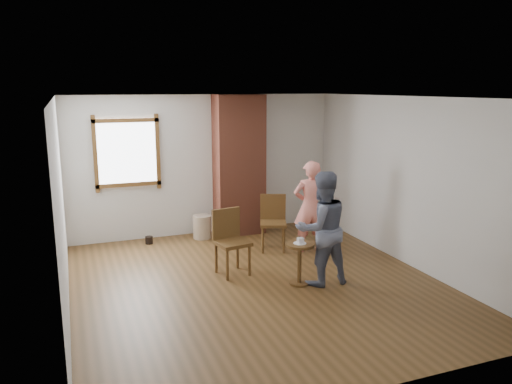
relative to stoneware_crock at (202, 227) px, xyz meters
The scene contains 12 objects.
ground 2.41m from the stoneware_crock, 86.13° to the right, with size 5.50×5.50×0.00m, color brown.
room_shell 2.40m from the stoneware_crock, 86.62° to the right, with size 5.04×5.52×2.62m.
brick_chimney 1.33m from the stoneware_crock, ahead, with size 0.90×0.50×2.60m, color #9D4E37.
stoneware_crock is the anchor object (origin of this frame).
dark_pot 0.98m from the stoneware_crock, behind, with size 0.13×0.13×0.13m, color black.
dining_chair_left 1.87m from the stoneware_crock, 91.69° to the right, with size 0.52×0.52×0.97m.
dining_chair_right 1.46m from the stoneware_crock, 46.20° to the right, with size 0.57×0.57×0.93m.
side_table 2.73m from the stoneware_crock, 74.75° to the right, with size 0.40×0.40×0.60m.
cake_plate 2.75m from the stoneware_crock, 74.75° to the right, with size 0.18×0.18×0.01m, color white.
cake_slice 2.75m from the stoneware_crock, 74.55° to the right, with size 0.08×0.07×0.06m, color silver.
man 2.94m from the stoneware_crock, 69.38° to the right, with size 0.78×0.61×1.61m, color #16203E.
person_pink 2.11m from the stoneware_crock, 42.23° to the right, with size 0.56×0.37×1.55m, color #FC8C7E.
Camera 1 is at (-2.38, -6.21, 2.74)m, focal length 35.00 mm.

